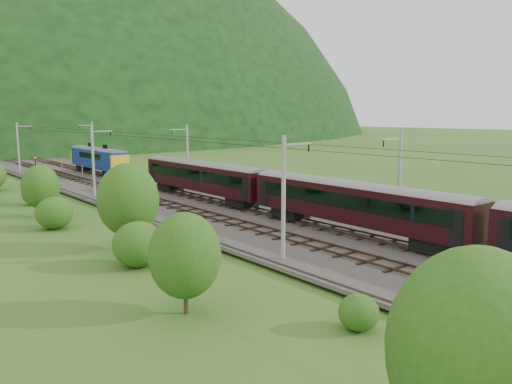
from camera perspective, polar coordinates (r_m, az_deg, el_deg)
ground at (r=37.19m, az=10.23°, el=-6.21°), size 600.00×600.00×0.00m
railbed at (r=44.10m, az=0.33°, el=-3.49°), size 14.00×220.00×0.30m
track_left at (r=42.61m, az=-2.17°, el=-3.63°), size 2.40×220.00×0.27m
track_right at (r=45.59m, az=2.66°, el=-2.81°), size 2.40×220.00×0.27m
catenary_left at (r=59.42m, az=-18.06°, el=3.52°), size 2.54×192.28×8.00m
catenary_right at (r=64.82m, az=-7.91°, el=4.28°), size 2.54×192.28×8.00m
overhead_wires at (r=43.16m, az=0.33°, el=5.57°), size 4.83×198.00×0.03m
train at (r=39.22m, az=11.03°, el=-0.49°), size 2.77×112.19×4.81m
hazard_post_near at (r=88.40m, az=-21.27°, el=2.75°), size 0.17×0.17×1.61m
hazard_post_far at (r=82.27m, az=-19.22°, el=2.40°), size 0.16×0.16×1.49m
signal at (r=88.05m, az=-23.89°, el=2.99°), size 0.27×0.27×2.47m
vegetation_left at (r=44.27m, az=-21.85°, el=-0.51°), size 13.44×145.36×6.97m
vegetation_right at (r=49.60m, az=12.04°, el=-0.94°), size 3.81×99.67×2.86m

